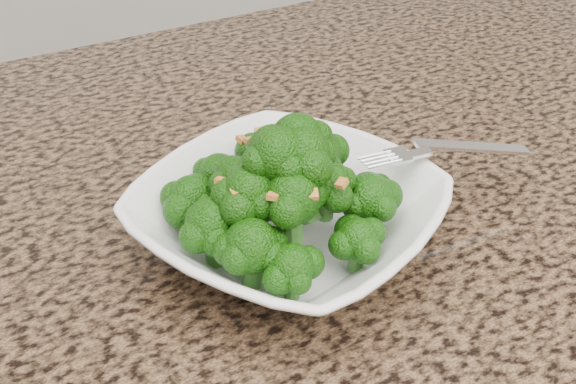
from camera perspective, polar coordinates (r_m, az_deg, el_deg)
bowl at (r=0.52m, az=0.00°, el=-2.19°), size 0.28×0.28×0.05m
broccoli_pile at (r=0.49m, az=0.00°, el=3.37°), size 0.18×0.18×0.07m
garlic_topping at (r=0.47m, az=0.00°, el=7.20°), size 0.11×0.11×0.01m
fork at (r=0.55m, az=10.53°, el=3.08°), size 0.17×0.07×0.01m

